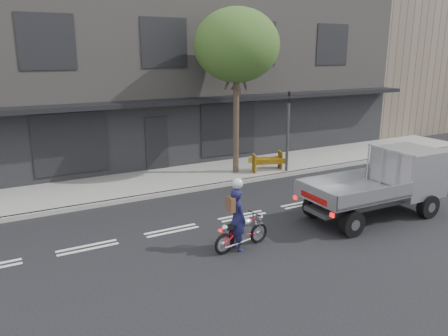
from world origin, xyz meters
TOP-DOWN VIEW (x-y plane):
  - ground at (0.00, 0.00)m, footprint 80.00×80.00m
  - sidewalk at (0.00, 4.70)m, footprint 32.00×3.20m
  - kerb at (0.00, 3.10)m, footprint 32.00×0.20m
  - building_main at (0.00, 11.30)m, footprint 26.00×10.00m
  - building_neighbour at (20.00, 11.30)m, footprint 14.00×10.00m
  - street_tree at (2.20, 4.20)m, footprint 3.40×3.40m
  - traffic_light_pole at (4.20, 3.35)m, footprint 0.12×0.12m
  - motorcycle at (-1.20, -1.97)m, footprint 1.75×0.51m
  - rider at (-1.35, -1.97)m, footprint 0.48×0.66m
  - flatbed_ute at (4.58, -2.04)m, footprint 4.70×2.03m
  - construction_barrier at (3.52, 3.58)m, footprint 1.53×0.97m

SIDE VIEW (x-z plane):
  - ground at x=0.00m, z-range 0.00..0.00m
  - sidewalk at x=0.00m, z-range 0.00..0.15m
  - kerb at x=0.00m, z-range 0.00..0.15m
  - motorcycle at x=-1.20m, z-range 0.01..0.92m
  - construction_barrier at x=3.52m, z-range 0.15..0.95m
  - rider at x=-1.35m, z-range 0.00..1.67m
  - flatbed_ute at x=4.58m, z-range 0.15..2.31m
  - traffic_light_pole at x=4.20m, z-range -0.10..3.40m
  - building_main at x=0.00m, z-range 0.00..8.00m
  - building_neighbour at x=20.00m, z-range 0.00..10.00m
  - street_tree at x=2.20m, z-range 1.90..8.65m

